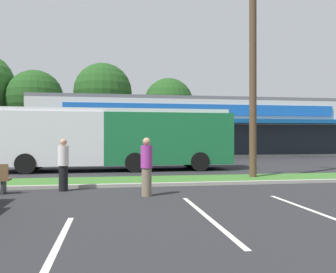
# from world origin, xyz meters

# --- Properties ---
(grass_median) EXTENTS (56.00, 2.20, 0.12)m
(grass_median) POSITION_xyz_m (0.00, 14.00, 0.06)
(grass_median) COLOR #386B28
(grass_median) RESTS_ON ground_plane
(curb_lip) EXTENTS (56.00, 0.24, 0.12)m
(curb_lip) POSITION_xyz_m (0.00, 12.78, 0.06)
(curb_lip) COLOR #99968C
(curb_lip) RESTS_ON ground_plane
(parking_stripe_0) EXTENTS (0.12, 4.80, 0.01)m
(parking_stripe_0) POSITION_xyz_m (-3.80, 5.74, 0.00)
(parking_stripe_0) COLOR silver
(parking_stripe_0) RESTS_ON ground_plane
(parking_stripe_1) EXTENTS (0.12, 4.80, 0.01)m
(parking_stripe_1) POSITION_xyz_m (-0.80, 7.77, 0.00)
(parking_stripe_1) COLOR silver
(parking_stripe_1) RESTS_ON ground_plane
(parking_stripe_2) EXTENTS (0.12, 4.80, 0.01)m
(parking_stripe_2) POSITION_xyz_m (1.89, 7.73, 0.00)
(parking_stripe_2) COLOR silver
(parking_stripe_2) RESTS_ON ground_plane
(storefront_building) EXTENTS (30.37, 13.58, 5.42)m
(storefront_building) POSITION_xyz_m (5.28, 36.12, 2.71)
(storefront_building) COLOR beige
(storefront_building) RESTS_ON ground_plane
(tree_left) EXTENTS (6.42, 6.42, 9.56)m
(tree_left) POSITION_xyz_m (-11.65, 42.87, 6.33)
(tree_left) COLOR #473323
(tree_left) RESTS_ON ground_plane
(tree_mid_left) EXTENTS (7.44, 7.44, 11.28)m
(tree_mid_left) POSITION_xyz_m (-3.96, 46.11, 7.55)
(tree_mid_left) COLOR #473323
(tree_mid_left) RESTS_ON ground_plane
(tree_mid) EXTENTS (6.56, 6.56, 9.68)m
(tree_mid) POSITION_xyz_m (4.72, 46.68, 6.38)
(tree_mid) COLOR #473323
(tree_mid) RESTS_ON ground_plane
(utility_pole) EXTENTS (3.12, 2.39, 11.17)m
(utility_pole) POSITION_xyz_m (2.83, 14.09, 5.94)
(utility_pole) COLOR #4C3826
(utility_pole) RESTS_ON ground_plane
(city_bus) EXTENTS (12.40, 2.75, 3.25)m
(city_bus) POSITION_xyz_m (-2.68, 19.11, 1.77)
(city_bus) COLOR #196638
(city_bus) RESTS_ON ground_plane
(car_1) EXTENTS (4.77, 1.93, 1.53)m
(car_1) POSITION_xyz_m (3.20, 26.22, 0.78)
(car_1) COLOR black
(car_1) RESTS_ON ground_plane
(pedestrian_near_bench) EXTENTS (0.36, 0.36, 1.77)m
(pedestrian_near_bench) POSITION_xyz_m (-1.87, 10.73, 0.89)
(pedestrian_near_bench) COLOR #726651
(pedestrian_near_bench) RESTS_ON ground_plane
(pedestrian_by_pole) EXTENTS (0.35, 0.35, 1.73)m
(pedestrian_by_pole) POSITION_xyz_m (-4.49, 12.18, 0.87)
(pedestrian_by_pole) COLOR black
(pedestrian_by_pole) RESTS_ON ground_plane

